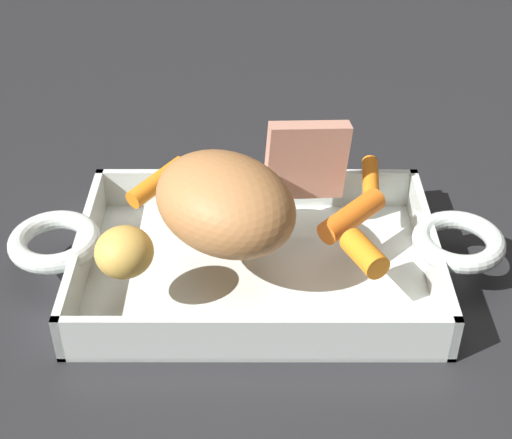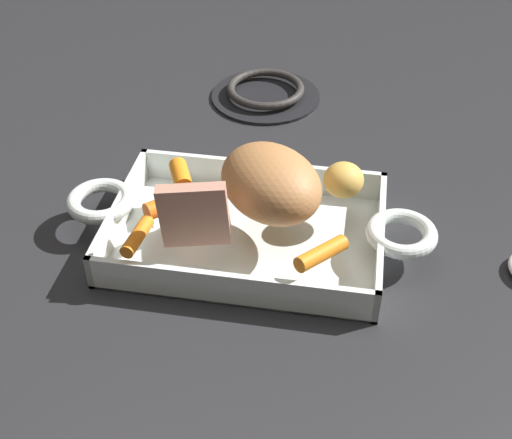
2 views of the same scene
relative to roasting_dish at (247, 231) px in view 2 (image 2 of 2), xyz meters
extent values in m
plane|color=#232326|center=(0.00, 0.00, -0.02)|extent=(1.77, 1.77, 0.00)
cube|color=silver|center=(0.00, 0.00, -0.01)|extent=(0.31, 0.21, 0.01)
cube|color=silver|center=(0.00, 0.10, 0.01)|extent=(0.31, 0.01, 0.04)
cube|color=silver|center=(0.00, -0.10, 0.01)|extent=(0.31, 0.01, 0.04)
cube|color=silver|center=(0.15, 0.00, 0.01)|extent=(0.01, 0.21, 0.04)
cube|color=silver|center=(-0.15, 0.00, 0.01)|extent=(0.01, 0.21, 0.04)
torus|color=silver|center=(0.17, 0.00, 0.02)|extent=(0.08, 0.08, 0.02)
torus|color=silver|center=(-0.17, 0.00, 0.02)|extent=(0.08, 0.08, 0.02)
ellipsoid|color=#AB7141|center=(0.03, 0.01, 0.07)|extent=(0.16, 0.16, 0.07)
cube|color=tan|center=(-0.04, -0.06, 0.07)|extent=(0.08, 0.03, 0.08)
cylinder|color=orange|center=(-0.11, -0.07, 0.04)|extent=(0.02, 0.06, 0.02)
cylinder|color=orange|center=(-0.09, 0.04, 0.04)|extent=(0.04, 0.05, 0.02)
cylinder|color=orange|center=(-0.08, -0.01, 0.04)|extent=(0.06, 0.06, 0.02)
cylinder|color=orange|center=(0.09, -0.07, 0.04)|extent=(0.06, 0.06, 0.02)
ellipsoid|color=gold|center=(0.10, 0.05, 0.05)|extent=(0.06, 0.06, 0.04)
cylinder|color=black|center=(-0.03, 0.34, -0.01)|extent=(0.17, 0.17, 0.01)
torus|color=#2D2B28|center=(-0.03, 0.34, 0.00)|extent=(0.12, 0.12, 0.01)
camera|label=1|loc=(0.00, 0.52, 0.43)|focal=53.92mm
camera|label=2|loc=(0.11, -0.60, 0.52)|focal=48.42mm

